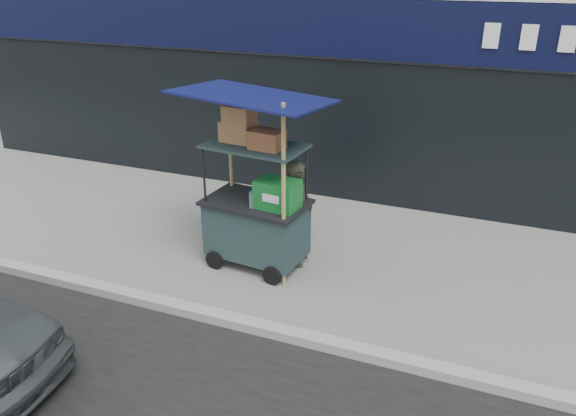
% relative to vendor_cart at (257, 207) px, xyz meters
% --- Properties ---
extents(ground, '(80.00, 80.00, 0.00)m').
position_rel_vendor_cart_xyz_m(ground, '(0.36, -1.22, -0.86)').
color(ground, slate).
rests_on(ground, ground).
extents(curb, '(80.00, 0.18, 0.12)m').
position_rel_vendor_cart_xyz_m(curb, '(0.36, -1.42, -0.80)').
color(curb, '#999991').
rests_on(curb, ground).
extents(vendor_cart, '(1.94, 1.47, 2.46)m').
position_rel_vendor_cart_xyz_m(vendor_cart, '(0.00, 0.00, 0.00)').
color(vendor_cart, '#192B2B').
rests_on(vendor_cart, ground).
extents(vendor_man, '(0.45, 0.60, 1.50)m').
position_rel_vendor_cart_xyz_m(vendor_man, '(0.50, 0.27, -0.11)').
color(vendor_man, '#282A1E').
rests_on(vendor_man, ground).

